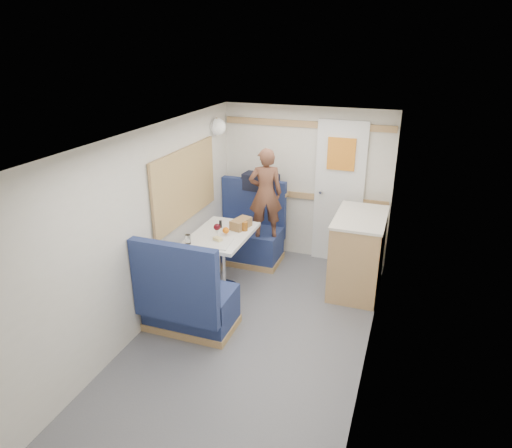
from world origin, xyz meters
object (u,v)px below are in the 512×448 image
at_px(pepper_grinder, 220,224).
at_px(person, 265,193).
at_px(dome_light, 218,127).
at_px(bench_far, 248,238).
at_px(bench_near, 188,304).
at_px(duffel_bag, 261,182).
at_px(cheese_block, 218,239).
at_px(galley_counter, 358,253).
at_px(tumbler_left, 188,239).
at_px(beer_glass, 245,226).
at_px(bread_loaf, 241,224).
at_px(dinette_table, 222,246).
at_px(orange_fruit, 226,230).
at_px(wine_glass, 217,228).
at_px(tray, 219,243).
at_px(salt_grinder, 217,229).

bearing_deg(pepper_grinder, person, 55.23).
bearing_deg(dome_light, bench_far, 2.12).
xyz_separation_m(bench_near, duffel_bag, (0.08, 1.98, 0.71)).
relative_size(person, pepper_grinder, 12.87).
height_order(person, cheese_block, person).
bearing_deg(galley_counter, tumbler_left, -151.35).
relative_size(dome_light, beer_glass, 1.89).
xyz_separation_m(person, beer_glass, (-0.07, -0.52, -0.24)).
height_order(dome_light, bread_loaf, dome_light).
bearing_deg(pepper_grinder, beer_glass, 1.70).
bearing_deg(dinette_table, orange_fruit, -22.08).
xyz_separation_m(orange_fruit, beer_glass, (0.16, 0.19, -0.00)).
bearing_deg(duffel_bag, cheese_block, -85.80).
distance_m(bench_near, wine_glass, 0.91).
relative_size(orange_fruit, beer_glass, 0.70).
distance_m(galley_counter, bread_loaf, 1.39).
distance_m(bench_far, tumbler_left, 1.34).
bearing_deg(orange_fruit, beer_glass, 50.59).
bearing_deg(person, bench_far, -53.14).
bearing_deg(cheese_block, person, 75.57).
distance_m(bench_near, orange_fruit, 0.96).
relative_size(beer_glass, pepper_grinder, 1.21).
bearing_deg(tray, salt_grinder, 118.25).
xyz_separation_m(orange_fruit, pepper_grinder, (-0.14, 0.18, -0.01)).
distance_m(pepper_grinder, salt_grinder, 0.14).
height_order(cheese_block, tumbler_left, tumbler_left).
bearing_deg(wine_glass, tray, -58.26).
relative_size(bench_far, duffel_bag, 2.29).
bearing_deg(bench_far, duffel_bag, 72.30).
relative_size(cheese_block, bread_loaf, 0.37).
bearing_deg(orange_fruit, bench_near, -94.59).
bearing_deg(dome_light, orange_fruit, -62.47).
bearing_deg(pepper_grinder, wine_glass, -73.22).
bearing_deg(pepper_grinder, bench_near, -85.69).
height_order(dinette_table, dome_light, dome_light).
distance_m(bench_far, tray, 1.22).
distance_m(duffel_bag, pepper_grinder, 1.01).
relative_size(tumbler_left, salt_grinder, 1.16).
xyz_separation_m(bench_far, tray, (0.10, -1.14, 0.43)).
bearing_deg(orange_fruit, person, 72.38).
height_order(dinette_table, person, person).
relative_size(cheese_block, wine_glass, 0.57).
height_order(galley_counter, orange_fruit, galley_counter).
xyz_separation_m(tray, beer_glass, (0.13, 0.43, 0.04)).
xyz_separation_m(bench_far, tumbler_left, (-0.22, -1.24, 0.47)).
distance_m(tray, pepper_grinder, 0.46).
distance_m(bench_near, beer_glass, 1.15).
xyz_separation_m(duffel_bag, wine_glass, (-0.07, -1.25, -0.17)).
bearing_deg(galley_counter, wine_glass, -154.89).
height_order(bench_far, bench_near, same).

